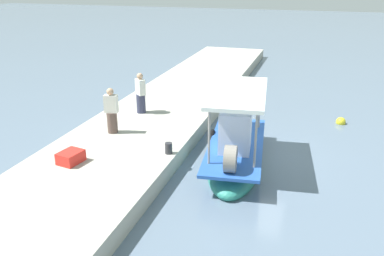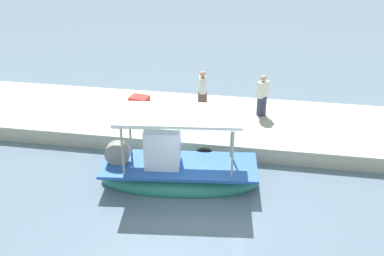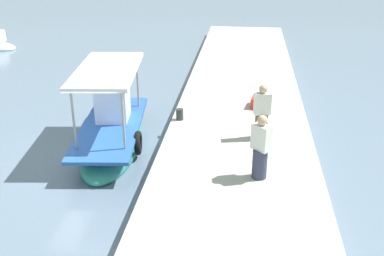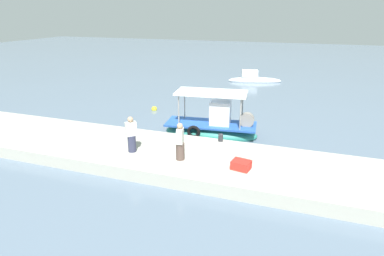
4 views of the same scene
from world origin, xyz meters
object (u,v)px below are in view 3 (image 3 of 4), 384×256
at_px(fisherman_near_bollard, 262,114).
at_px(fisherman_by_crate, 261,150).
at_px(cargo_crate, 261,102).
at_px(mooring_bollard, 180,114).
at_px(main_fishing_boat, 112,131).

height_order(fisherman_near_bollard, fisherman_by_crate, fisherman_by_crate).
relative_size(fisherman_by_crate, cargo_crate, 2.28).
distance_m(fisherman_by_crate, cargo_crate, 5.14).
height_order(mooring_bollard, cargo_crate, mooring_bollard).
relative_size(fisherman_near_bollard, fisherman_by_crate, 1.00).
distance_m(fisherman_near_bollard, fisherman_by_crate, 2.41).
distance_m(fisherman_by_crate, mooring_bollard, 4.42).
height_order(main_fishing_boat, mooring_bollard, main_fishing_boat).
bearing_deg(fisherman_near_bollard, mooring_bollard, 66.19).
xyz_separation_m(main_fishing_boat, fisherman_by_crate, (-2.57, -4.55, 0.85)).
xyz_separation_m(main_fishing_boat, fisherman_near_bollard, (-0.16, -4.63, 0.84)).
height_order(main_fishing_boat, fisherman_near_bollard, main_fishing_boat).
xyz_separation_m(main_fishing_boat, cargo_crate, (2.53, -4.67, 0.26)).
xyz_separation_m(fisherman_near_bollard, cargo_crate, (2.69, -0.04, -0.58)).
relative_size(fisherman_by_crate, mooring_bollard, 4.61).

